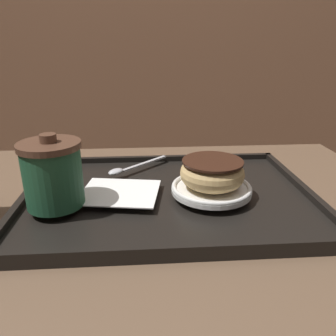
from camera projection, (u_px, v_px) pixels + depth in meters
The scene contains 7 objects.
cafe_table at pixel (163, 276), 0.65m from camera, with size 0.96×0.70×0.71m.
serving_tray at pixel (168, 196), 0.61m from camera, with size 0.53×0.38×0.02m.
napkin_paper at pixel (120, 192), 0.59m from camera, with size 0.15×0.14×0.00m.
coffee_cup_front at pixel (53, 174), 0.53m from camera, with size 0.10×0.10×0.12m.
plate_with_chocolate_donut at pixel (211, 188), 0.59m from camera, with size 0.14×0.14×0.01m.
donut_chocolate_glazed at pixel (212, 172), 0.58m from camera, with size 0.11×0.11×0.05m.
spoon at pixel (126, 169), 0.69m from camera, with size 0.13×0.12×0.01m.
Camera 1 is at (-0.03, -0.53, 0.99)m, focal length 35.00 mm.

